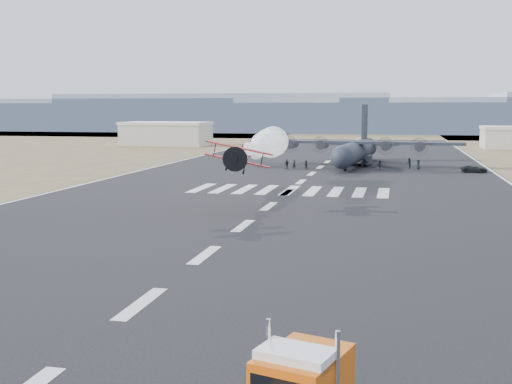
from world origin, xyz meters
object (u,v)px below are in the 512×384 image
(hangar_left, at_px, (166,133))
(crew_b, at_px, (409,163))
(aerobatic_biplane, at_px, (238,156))
(crew_d, at_px, (287,164))
(transport_aircraft, at_px, (356,150))
(crew_a, at_px, (294,164))
(crew_g, at_px, (342,165))
(crew_e, at_px, (418,164))
(support_vehicle, at_px, (474,169))
(crew_f, at_px, (365,163))
(crew_h, at_px, (306,165))
(crew_c, at_px, (380,165))

(hangar_left, height_order, crew_b, hangar_left)
(aerobatic_biplane, xyz_separation_m, crew_d, (-2.97, 47.50, -4.94))
(hangar_left, bearing_deg, transport_aircraft, -43.77)
(crew_a, relative_size, crew_d, 0.97)
(aerobatic_biplane, distance_m, crew_d, 47.85)
(crew_g, bearing_deg, crew_a, 34.52)
(crew_d, bearing_deg, crew_e, 167.22)
(support_vehicle, bearing_deg, crew_e, 69.65)
(crew_f, bearing_deg, crew_h, -162.21)
(crew_a, relative_size, crew_c, 0.99)
(crew_c, xyz_separation_m, crew_f, (-2.78, 3.74, -0.06))
(crew_b, xyz_separation_m, crew_d, (-20.99, -5.73, -0.07))
(hangar_left, height_order, crew_e, hangar_left)
(crew_g, bearing_deg, crew_d, 37.64)
(crew_a, bearing_deg, crew_d, -134.19)
(support_vehicle, relative_size, crew_b, 2.27)
(crew_b, bearing_deg, crew_f, -102.36)
(crew_a, distance_m, crew_g, 8.45)
(aerobatic_biplane, height_order, crew_e, aerobatic_biplane)
(hangar_left, relative_size, crew_c, 14.52)
(transport_aircraft, relative_size, support_vehicle, 9.33)
(hangar_left, relative_size, crew_f, 15.71)
(hangar_left, xyz_separation_m, transport_aircraft, (58.03, -55.59, -0.47))
(crew_b, xyz_separation_m, crew_g, (-11.45, -3.75, -0.15))
(aerobatic_biplane, xyz_separation_m, crew_h, (0.31, 47.93, -5.03))
(aerobatic_biplane, xyz_separation_m, crew_f, (10.23, 53.67, -5.03))
(transport_aircraft, distance_m, crew_g, 9.01)
(crew_b, height_order, crew_c, crew_b)
(transport_aircraft, relative_size, crew_e, 22.99)
(crew_b, xyz_separation_m, crew_c, (-5.01, -3.31, -0.09))
(hangar_left, distance_m, crew_h, 82.61)
(transport_aircraft, bearing_deg, crew_f, -61.52)
(crew_d, distance_m, crew_e, 23.03)
(crew_g, bearing_deg, support_vehicle, -156.35)
(crew_a, distance_m, crew_e, 21.73)
(transport_aircraft, distance_m, support_vehicle, 22.43)
(crew_c, bearing_deg, aerobatic_biplane, 86.31)
(crew_c, bearing_deg, crew_b, -135.69)
(aerobatic_biplane, relative_size, crew_a, 4.11)
(crew_a, relative_size, crew_f, 1.07)
(support_vehicle, distance_m, crew_d, 31.54)
(aerobatic_biplane, xyz_separation_m, crew_b, (18.02, 53.23, -4.87))
(crew_f, distance_m, crew_g, 5.56)
(crew_c, xyz_separation_m, crew_e, (6.59, 2.18, 0.01))
(support_vehicle, xyz_separation_m, crew_a, (-30.33, -0.41, 0.25))
(aerobatic_biplane, distance_m, crew_e, 55.89)
(crew_h, bearing_deg, transport_aircraft, -167.57)
(crew_c, xyz_separation_m, crew_d, (-15.97, -2.43, 0.02))
(transport_aircraft, xyz_separation_m, crew_f, (1.89, -4.38, -2.16))
(transport_aircraft, xyz_separation_m, crew_c, (4.67, -8.12, -2.09))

